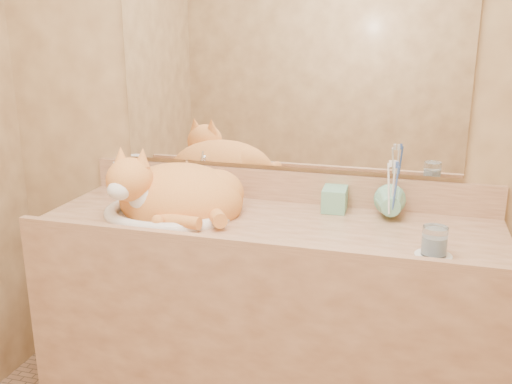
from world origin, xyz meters
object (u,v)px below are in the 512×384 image
(soap_dispenser, at_px, (333,189))
(sink_basin, at_px, (167,195))
(water_glass, at_px, (435,241))
(toothbrush_cup, at_px, (391,209))
(cat, at_px, (173,192))
(vanity_counter, at_px, (266,331))

(soap_dispenser, bearing_deg, sink_basin, -166.80)
(water_glass, bearing_deg, soap_dispenser, 138.09)
(sink_basin, distance_m, toothbrush_cup, 0.79)
(soap_dispenser, distance_m, toothbrush_cup, 0.21)
(sink_basin, xyz_separation_m, cat, (0.02, 0.02, 0.01))
(sink_basin, bearing_deg, vanity_counter, 13.86)
(sink_basin, distance_m, soap_dispenser, 0.60)
(sink_basin, bearing_deg, toothbrush_cup, 19.60)
(soap_dispenser, bearing_deg, toothbrush_cup, -11.96)
(vanity_counter, bearing_deg, soap_dispenser, 33.28)
(vanity_counter, xyz_separation_m, soap_dispenser, (0.21, 0.14, 0.52))
(vanity_counter, distance_m, soap_dispenser, 0.58)
(vanity_counter, relative_size, sink_basin, 3.43)
(cat, xyz_separation_m, soap_dispenser, (0.56, 0.14, 0.01))
(cat, bearing_deg, water_glass, -12.49)
(soap_dispenser, bearing_deg, vanity_counter, -148.85)
(soap_dispenser, xyz_separation_m, toothbrush_cup, (0.21, -0.04, -0.04))
(vanity_counter, relative_size, water_glass, 18.54)
(vanity_counter, relative_size, cat, 3.41)
(toothbrush_cup, bearing_deg, water_glass, -62.93)
(cat, xyz_separation_m, water_glass, (0.90, -0.17, -0.03))
(sink_basin, xyz_separation_m, water_glass, (0.92, -0.15, -0.02))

